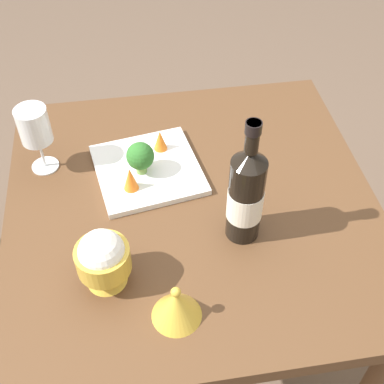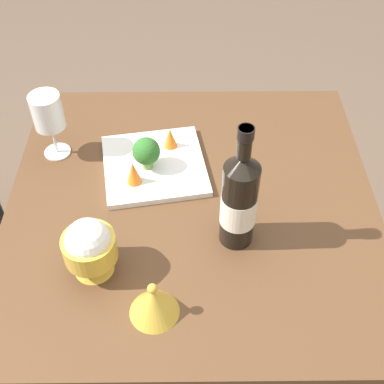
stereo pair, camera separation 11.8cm
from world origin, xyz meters
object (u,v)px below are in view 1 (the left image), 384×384
(rice_bowl_lid, at_px, (176,305))
(serving_plate, at_px, (148,170))
(wine_glass, at_px, (34,127))
(wine_bottle, at_px, (246,195))
(broccoli_floret, at_px, (140,157))
(carrot_garnish_right, at_px, (130,179))
(rice_bowl, at_px, (103,259))
(carrot_garnish_left, at_px, (160,140))

(rice_bowl_lid, height_order, serving_plate, rice_bowl_lid)
(serving_plate, bearing_deg, wine_glass, -103.18)
(wine_bottle, distance_m, broccoli_floret, 0.30)
(wine_bottle, relative_size, rice_bowl_lid, 3.14)
(serving_plate, bearing_deg, broccoli_floret, -51.96)
(wine_glass, bearing_deg, carrot_garnish_right, 59.32)
(wine_bottle, xyz_separation_m, wine_glass, (-0.28, -0.45, 0.01))
(wine_bottle, xyz_separation_m, broccoli_floret, (-0.21, -0.21, -0.06))
(rice_bowl, bearing_deg, wine_glass, -158.90)
(rice_bowl_lid, xyz_separation_m, broccoli_floret, (-0.40, -0.03, 0.03))
(rice_bowl_lid, height_order, carrot_garnish_left, rice_bowl_lid)
(wine_bottle, xyz_separation_m, carrot_garnish_right, (-0.16, -0.24, -0.08))
(carrot_garnish_right, bearing_deg, carrot_garnish_left, 146.82)
(rice_bowl, bearing_deg, serving_plate, 159.57)
(wine_bottle, relative_size, serving_plate, 1.09)
(serving_plate, relative_size, carrot_garnish_right, 4.63)
(rice_bowl, height_order, serving_plate, rice_bowl)
(wine_glass, distance_m, rice_bowl, 0.40)
(rice_bowl_lid, distance_m, carrot_garnish_right, 0.35)
(rice_bowl_lid, bearing_deg, serving_plate, -177.58)
(serving_plate, distance_m, carrot_garnish_right, 0.09)
(broccoli_floret, bearing_deg, wine_bottle, 44.14)
(wine_bottle, distance_m, carrot_garnish_right, 0.29)
(wine_glass, distance_m, carrot_garnish_right, 0.26)
(wine_glass, xyz_separation_m, broccoli_floret, (0.07, 0.24, -0.06))
(broccoli_floret, height_order, carrot_garnish_left, broccoli_floret)
(wine_glass, relative_size, rice_bowl_lid, 1.79)
(broccoli_floret, bearing_deg, wine_glass, -106.76)
(carrot_garnish_left, bearing_deg, carrot_garnish_right, -33.18)
(wine_bottle, height_order, carrot_garnish_left, wine_bottle)
(rice_bowl_lid, xyz_separation_m, carrot_garnish_left, (-0.48, 0.02, 0.01))
(wine_glass, relative_size, rice_bowl, 1.26)
(rice_bowl_lid, relative_size, broccoli_floret, 1.17)
(rice_bowl_lid, distance_m, broccoli_floret, 0.40)
(serving_plate, height_order, carrot_garnish_right, carrot_garnish_right)
(broccoli_floret, relative_size, carrot_garnish_left, 1.51)
(rice_bowl_lid, bearing_deg, rice_bowl, -128.30)
(wine_glass, bearing_deg, rice_bowl_lid, 30.13)
(wine_bottle, height_order, rice_bowl, wine_bottle)
(serving_plate, bearing_deg, carrot_garnish_right, -34.70)
(serving_plate, height_order, carrot_garnish_left, carrot_garnish_left)
(rice_bowl_lid, relative_size, carrot_garnish_left, 1.76)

